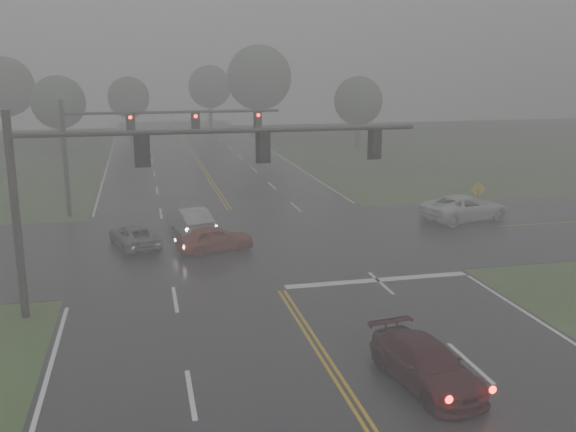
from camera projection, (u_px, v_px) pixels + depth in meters
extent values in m
cube|color=black|center=(257.00, 252.00, 33.09)|extent=(18.00, 160.00, 0.02)
cube|color=black|center=(250.00, 242.00, 34.98)|extent=(120.00, 14.00, 0.02)
cube|color=silver|center=(377.00, 281.00, 28.76)|extent=(8.50, 0.50, 0.01)
imported|color=#33090D|center=(425.00, 385.00, 19.43)|extent=(2.52, 4.77, 1.32)
imported|color=maroon|center=(215.00, 252.00, 33.19)|extent=(4.23, 2.45, 1.35)
imported|color=#93959A|center=(190.00, 232.00, 37.02)|extent=(2.53, 4.82, 1.51)
imported|color=#4F5256|center=(135.00, 247.00, 34.06)|extent=(3.04, 4.64, 1.19)
imported|color=silver|center=(464.00, 220.00, 39.87)|extent=(6.16, 3.92, 1.58)
cylinder|color=black|center=(16.00, 217.00, 23.75)|extent=(0.31, 0.31, 7.88)
cylinder|color=black|center=(8.00, 134.00, 23.04)|extent=(0.20, 0.20, 0.88)
cylinder|color=black|center=(224.00, 131.00, 24.76)|extent=(15.63, 0.20, 0.20)
cube|color=black|center=(142.00, 150.00, 24.23)|extent=(0.37, 0.31, 1.15)
cube|color=black|center=(142.00, 150.00, 24.40)|extent=(0.60, 0.03, 1.37)
cube|color=black|center=(264.00, 147.00, 25.26)|extent=(0.37, 0.31, 1.15)
cube|color=black|center=(263.00, 146.00, 25.42)|extent=(0.60, 0.03, 1.37)
cube|color=black|center=(376.00, 143.00, 26.28)|extent=(0.37, 0.31, 1.15)
cube|color=black|center=(375.00, 143.00, 26.45)|extent=(0.60, 0.03, 1.37)
cylinder|color=black|center=(65.00, 159.00, 40.15)|extent=(0.29, 0.29, 7.34)
cylinder|color=black|center=(62.00, 113.00, 39.49)|extent=(0.18, 0.18, 0.82)
cylinder|color=black|center=(174.00, 112.00, 41.00)|extent=(13.67, 0.18, 0.18)
cube|color=black|center=(131.00, 123.00, 40.54)|extent=(0.35, 0.29, 1.07)
cube|color=black|center=(131.00, 122.00, 40.69)|extent=(0.56, 0.03, 1.27)
cylinder|color=#FF0C05|center=(130.00, 117.00, 40.31)|extent=(0.22, 0.06, 0.22)
cube|color=black|center=(196.00, 121.00, 41.44)|extent=(0.35, 0.29, 1.07)
cube|color=black|center=(195.00, 121.00, 41.59)|extent=(0.56, 0.03, 1.27)
cylinder|color=#FF0C05|center=(196.00, 116.00, 41.20)|extent=(0.22, 0.06, 0.22)
cube|color=black|center=(258.00, 120.00, 42.33)|extent=(0.35, 0.29, 1.07)
cube|color=black|center=(258.00, 120.00, 42.49)|extent=(0.56, 0.03, 1.27)
cylinder|color=#FF0C05|center=(258.00, 115.00, 42.10)|extent=(0.22, 0.06, 0.22)
cylinder|color=black|center=(477.00, 204.00, 39.91)|extent=(0.06, 0.06, 1.92)
cube|color=gold|center=(478.00, 189.00, 39.71)|extent=(1.00, 0.15, 1.01)
cylinder|color=#342A22|center=(61.00, 139.00, 69.31)|extent=(0.62, 0.62, 3.20)
sphere|color=#384B32|center=(58.00, 102.00, 68.41)|extent=(5.69, 5.69, 5.69)
cylinder|color=#342A22|center=(259.00, 122.00, 81.16)|extent=(0.58, 0.58, 4.54)
sphere|color=#384B32|center=(259.00, 78.00, 79.88)|extent=(8.08, 8.08, 8.08)
cylinder|color=#342A22|center=(130.00, 126.00, 84.77)|extent=(0.53, 0.53, 3.03)
sphere|color=#384B32|center=(129.00, 97.00, 83.92)|extent=(5.39, 5.39, 5.39)
cylinder|color=#342A22|center=(357.00, 134.00, 74.05)|extent=(0.61, 0.61, 3.13)
sphere|color=#384B32|center=(358.00, 101.00, 73.16)|extent=(5.56, 5.56, 5.56)
cylinder|color=#342A22|center=(8.00, 128.00, 76.98)|extent=(0.59, 0.59, 3.99)
sphere|color=#384B32|center=(4.00, 87.00, 75.86)|extent=(7.09, 7.09, 7.09)
cylinder|color=#342A22|center=(211.00, 116.00, 96.98)|extent=(0.62, 0.62, 3.59)
sphere|color=#384B32|center=(210.00, 87.00, 95.97)|extent=(6.39, 6.39, 6.39)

